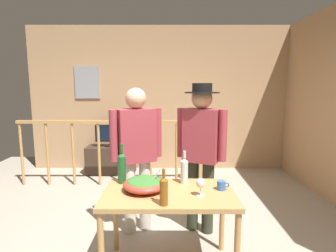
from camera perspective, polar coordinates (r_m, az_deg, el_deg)
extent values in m
plane|color=#9E9384|center=(3.17, -3.44, -23.18)|extent=(6.98, 6.98, 0.00)
cube|color=tan|center=(5.38, -1.97, 5.65)|extent=(5.02, 0.10, 2.77)
cube|color=#8F929A|center=(5.54, -16.71, 8.72)|extent=(0.48, 0.03, 0.62)
cylinder|color=#B2844C|center=(5.15, -28.43, -5.29)|extent=(0.04, 0.04, 1.04)
cylinder|color=#B2844C|center=(4.96, -24.05, -5.49)|extent=(0.04, 0.04, 1.04)
cylinder|color=#B2844C|center=(4.80, -19.36, -5.67)|extent=(0.04, 0.04, 1.04)
cylinder|color=#B2844C|center=(4.68, -14.38, -5.81)|extent=(0.04, 0.04, 1.04)
cylinder|color=#B2844C|center=(4.60, -9.18, -5.92)|extent=(0.04, 0.04, 1.04)
cylinder|color=#B2844C|center=(4.55, -3.83, -5.98)|extent=(0.04, 0.04, 1.04)
cylinder|color=#B2844C|center=(4.54, 1.60, -5.98)|extent=(0.04, 0.04, 1.04)
cylinder|color=#B2844C|center=(4.58, 6.98, -5.94)|extent=(0.04, 0.04, 1.04)
cube|color=#B2844C|center=(4.53, -12.02, 0.85)|extent=(3.07, 0.07, 0.05)
cube|color=#B2844C|center=(4.56, 7.00, -5.33)|extent=(0.10, 0.10, 1.14)
cube|color=#38281E|center=(5.33, -11.95, -6.89)|extent=(0.90, 0.40, 0.52)
cube|color=black|center=(5.26, -12.04, -4.08)|extent=(0.20, 0.12, 0.02)
cylinder|color=black|center=(5.25, -12.06, -3.54)|extent=(0.03, 0.03, 0.08)
cube|color=black|center=(5.19, -12.20, -1.49)|extent=(0.54, 0.06, 0.31)
cube|color=black|center=(5.16, -12.26, -1.54)|extent=(0.50, 0.01, 0.28)
cube|color=#B2844C|center=(2.47, 0.03, -14.01)|extent=(1.15, 0.68, 0.04)
cylinder|color=#B2844C|center=(2.94, -11.06, -18.20)|extent=(0.05, 0.05, 0.70)
cylinder|color=#B2844C|center=(2.94, 11.05, -18.17)|extent=(0.05, 0.05, 0.70)
ellipsoid|color=#CC3D2D|center=(2.48, -5.08, -12.03)|extent=(0.39, 0.39, 0.11)
ellipsoid|color=#38702D|center=(2.47, -5.09, -11.39)|extent=(0.32, 0.32, 0.05)
cylinder|color=silver|center=(2.46, -3.27, -10.98)|extent=(0.14, 0.01, 0.20)
cylinder|color=silver|center=(2.39, 6.60, -14.22)|extent=(0.07, 0.07, 0.01)
cylinder|color=silver|center=(2.38, 6.61, -13.33)|extent=(0.01, 0.01, 0.07)
ellipsoid|color=silver|center=(2.35, 6.64, -11.72)|extent=(0.08, 0.08, 0.08)
cylinder|color=#1E5628|center=(2.66, -9.77, -8.98)|extent=(0.08, 0.08, 0.26)
cone|color=#1E5628|center=(2.62, -9.85, -5.88)|extent=(0.08, 0.08, 0.04)
cylinder|color=#1E5628|center=(2.60, -9.89, -4.60)|extent=(0.03, 0.03, 0.08)
cylinder|color=silver|center=(2.62, 3.23, -9.65)|extent=(0.07, 0.07, 0.22)
cone|color=silver|center=(2.58, 3.26, -7.05)|extent=(0.07, 0.07, 0.03)
cylinder|color=silver|center=(2.57, 3.27, -5.96)|extent=(0.03, 0.03, 0.07)
cylinder|color=brown|center=(2.18, -1.07, -13.77)|extent=(0.07, 0.07, 0.20)
cone|color=brown|center=(2.13, -1.08, -10.91)|extent=(0.07, 0.07, 0.03)
cylinder|color=brown|center=(2.12, -1.09, -9.73)|extent=(0.03, 0.03, 0.06)
cylinder|color=#3866B2|center=(2.53, 10.85, -12.06)|extent=(0.07, 0.07, 0.08)
torus|color=#3866B2|center=(2.54, 11.97, -11.93)|extent=(0.05, 0.01, 0.05)
cylinder|color=beige|center=(3.25, -5.02, -14.14)|extent=(0.13, 0.13, 0.83)
cylinder|color=beige|center=(3.20, -8.17, -14.57)|extent=(0.13, 0.13, 0.83)
cube|color=#9E3842|center=(3.02, -6.82, -1.96)|extent=(0.46, 0.36, 0.58)
cylinder|color=#9E3842|center=(3.10, -2.38, -1.35)|extent=(0.09, 0.09, 0.56)
cylinder|color=#9E3842|center=(2.96, -11.48, -2.02)|extent=(0.09, 0.09, 0.56)
sphere|color=#D8A884|center=(2.97, -6.96, 5.75)|extent=(0.23, 0.23, 0.23)
cylinder|color=#2D3323|center=(3.21, 8.12, -14.55)|extent=(0.13, 0.13, 0.83)
cylinder|color=#2D3323|center=(3.25, 4.98, -14.13)|extent=(0.13, 0.13, 0.83)
cube|color=#9E3842|center=(3.02, 6.77, -1.95)|extent=(0.43, 0.35, 0.58)
cylinder|color=#9E3842|center=(2.96, 11.17, -1.99)|extent=(0.09, 0.09, 0.56)
cylinder|color=#9E3842|center=(3.10, 2.57, -1.36)|extent=(0.09, 0.09, 0.56)
sphere|color=#D8A884|center=(2.98, 6.91, 5.76)|extent=(0.23, 0.23, 0.23)
cylinder|color=black|center=(2.97, 6.93, 6.96)|extent=(0.38, 0.38, 0.01)
cylinder|color=black|center=(2.97, 6.95, 7.92)|extent=(0.22, 0.22, 0.10)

